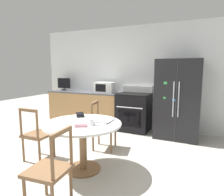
{
  "coord_description": "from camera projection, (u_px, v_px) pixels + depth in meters",
  "views": [
    {
      "loc": [
        1.76,
        -2.37,
        1.51
      ],
      "look_at": [
        0.15,
        1.15,
        0.95
      ],
      "focal_mm": 32.0,
      "sensor_mm": 36.0,
      "label": 1
    }
  ],
  "objects": [
    {
      "name": "microwave",
      "position": [
        105.0,
        87.0,
        5.23
      ],
      "size": [
        0.51,
        0.36,
        0.27
      ],
      "color": "white",
      "rests_on": "kitchen_counter"
    },
    {
      "name": "folded_napkin",
      "position": [
        81.0,
        125.0,
        2.71
      ],
      "size": [
        0.18,
        0.13,
        0.05
      ],
      "color": "pink",
      "rests_on": "dining_table"
    },
    {
      "name": "countertop_tv",
      "position": [
        64.0,
        84.0,
        5.81
      ],
      "size": [
        0.41,
        0.16,
        0.35
      ],
      "color": "black",
      "rests_on": "kitchen_counter"
    },
    {
      "name": "candle_glass",
      "position": [
        92.0,
        122.0,
        2.81
      ],
      "size": [
        0.08,
        0.08,
        0.09
      ],
      "color": "silver",
      "rests_on": "dining_table"
    },
    {
      "name": "kitchen_counter",
      "position": [
        85.0,
        107.0,
        5.55
      ],
      "size": [
        2.06,
        0.64,
        0.9
      ],
      "color": "#AD7F4C",
      "rests_on": "ground_plane"
    },
    {
      "name": "back_wall",
      "position": [
        130.0,
        77.0,
        5.27
      ],
      "size": [
        5.2,
        0.1,
        2.6
      ],
      "color": "silver",
      "rests_on": "ground_plane"
    },
    {
      "name": "ground_plane",
      "position": [
        72.0,
        168.0,
        3.07
      ],
      "size": [
        14.0,
        14.0,
        0.0
      ],
      "primitive_type": "plane",
      "color": "#B2ADA3"
    },
    {
      "name": "dining_chair_far",
      "position": [
        103.0,
        126.0,
        3.79
      ],
      "size": [
        0.49,
        0.49,
        0.9
      ],
      "rotation": [
        0.0,
        0.0,
        4.89
      ],
      "color": "brown",
      "rests_on": "ground_plane"
    },
    {
      "name": "mail_stack",
      "position": [
        105.0,
        121.0,
        3.0
      ],
      "size": [
        0.26,
        0.33,
        0.02
      ],
      "color": "white",
      "rests_on": "dining_table"
    },
    {
      "name": "dining_chair_left",
      "position": [
        37.0,
        135.0,
        3.3
      ],
      "size": [
        0.43,
        0.43,
        0.9
      ],
      "rotation": [
        0.0,
        0.0,
        6.3
      ],
      "color": "brown",
      "rests_on": "ground_plane"
    },
    {
      "name": "wallet",
      "position": [
        80.0,
        115.0,
        3.29
      ],
      "size": [
        0.17,
        0.17,
        0.07
      ],
      "color": "black",
      "rests_on": "dining_table"
    },
    {
      "name": "oven_range",
      "position": [
        134.0,
        112.0,
        4.94
      ],
      "size": [
        0.77,
        0.68,
        1.08
      ],
      "color": "black",
      "rests_on": "ground_plane"
    },
    {
      "name": "refrigerator",
      "position": [
        178.0,
        99.0,
        4.4
      ],
      "size": [
        0.93,
        0.8,
        1.72
      ],
      "color": "black",
      "rests_on": "ground_plane"
    },
    {
      "name": "dining_chair_near",
      "position": [
        50.0,
        171.0,
        2.14
      ],
      "size": [
        0.46,
        0.46,
        0.9
      ],
      "rotation": [
        0.0,
        0.0,
        1.66
      ],
      "color": "brown",
      "rests_on": "ground_plane"
    },
    {
      "name": "dining_table",
      "position": [
        83.0,
        133.0,
        2.95
      ],
      "size": [
        1.15,
        1.15,
        0.73
      ],
      "color": "white",
      "rests_on": "ground_plane"
    }
  ]
}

